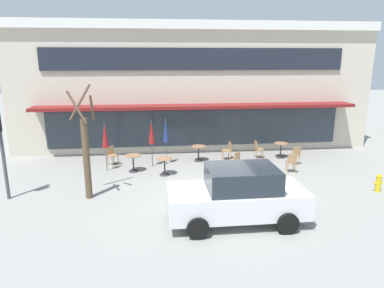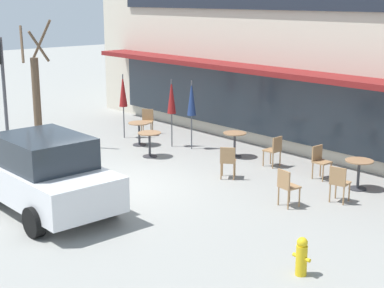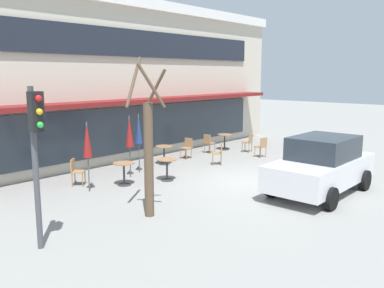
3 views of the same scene
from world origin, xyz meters
TOP-DOWN VIEW (x-y plane):
  - ground_plane at (0.00, 0.00)m, footprint 80.00×80.00m
  - building_facade at (0.00, 9.96)m, footprint 19.20×9.10m
  - cafe_table_near_wall at (-3.17, 3.05)m, footprint 0.70×0.70m
  - cafe_table_streetside at (-1.79, 2.43)m, footprint 0.70×0.70m
  - cafe_table_by_tree at (4.16, 4.49)m, footprint 0.70×0.70m
  - cafe_table_mid_patio at (-0.07, 4.34)m, footprint 0.70×0.70m
  - patio_umbrella_green_folded at (-1.67, 4.01)m, footprint 0.28×0.28m
  - patio_umbrella_cream_folded at (-2.33, 3.74)m, footprint 0.28×0.28m
  - patio_umbrella_corner_open at (-4.37, 3.28)m, footprint 0.28×0.28m
  - cafe_chair_0 at (1.41, 4.44)m, footprint 0.43×0.43m
  - cafe_chair_1 at (3.79, 2.15)m, footprint 0.46×0.46m
  - cafe_chair_2 at (1.36, 2.64)m, footprint 0.56×0.56m
  - cafe_chair_3 at (-4.25, 4.20)m, footprint 0.57×0.57m
  - cafe_chair_4 at (2.96, 4.50)m, footprint 0.40×0.40m
  - cafe_chair_5 at (4.42, 3.27)m, footprint 0.48×0.48m
  - parked_sedan at (0.31, -2.17)m, footprint 4.21×2.04m
  - street_tree at (-4.60, 0.22)m, footprint 0.92×1.03m
  - traffic_light_pole at (-7.48, 0.35)m, footprint 0.26×0.44m
  - fire_hydrant at (6.20, -0.35)m, footprint 0.36×0.20m

SIDE VIEW (x-z plane):
  - ground_plane at x=0.00m, z-range 0.00..0.00m
  - fire_hydrant at x=6.20m, z-range 0.00..0.71m
  - cafe_table_near_wall at x=-3.17m, z-range 0.14..0.90m
  - cafe_table_streetside at x=-1.79m, z-range 0.14..0.90m
  - cafe_table_by_tree at x=4.16m, z-range 0.14..0.90m
  - cafe_table_mid_patio at x=-0.07m, z-range 0.14..0.90m
  - cafe_chair_0 at x=1.41m, z-range 0.08..0.97m
  - cafe_chair_1 at x=3.79m, z-range 0.08..0.97m
  - cafe_chair_2 at x=1.36m, z-range 0.08..0.97m
  - cafe_chair_3 at x=-4.25m, z-range 0.08..0.97m
  - cafe_chair_4 at x=2.96m, z-range 0.08..0.97m
  - cafe_chair_5 at x=4.42m, z-range 0.08..0.97m
  - parked_sedan at x=0.31m, z-range 0.00..1.76m
  - patio_umbrella_green_folded at x=-1.67m, z-range 0.53..2.73m
  - patio_umbrella_cream_folded at x=-2.33m, z-range 0.53..2.73m
  - patio_umbrella_corner_open at x=-4.37m, z-range 0.53..2.73m
  - street_tree at x=-4.60m, z-range -0.33..3.74m
  - traffic_light_pole at x=-7.48m, z-range 0.60..4.00m
  - building_facade at x=0.00m, z-range 0.00..6.79m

